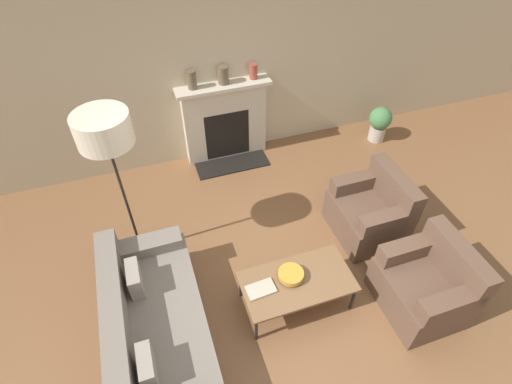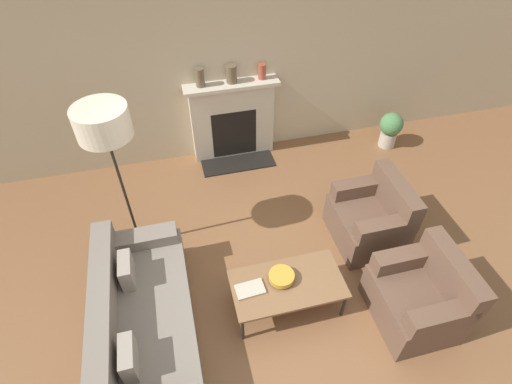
{
  "view_description": "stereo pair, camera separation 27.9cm",
  "coord_description": "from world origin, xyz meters",
  "px_view_note": "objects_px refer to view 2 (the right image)",
  "views": [
    {
      "loc": [
        -1.1,
        -2.0,
        3.82
      ],
      "look_at": [
        0.03,
        1.32,
        0.45
      ],
      "focal_mm": 28.0,
      "sensor_mm": 36.0,
      "label": 1
    },
    {
      "loc": [
        -0.83,
        -2.08,
        3.82
      ],
      "look_at": [
        0.03,
        1.32,
        0.45
      ],
      "focal_mm": 28.0,
      "sensor_mm": 36.0,
      "label": 2
    }
  ],
  "objects_px": {
    "couch": "(142,323)",
    "floor_lamp": "(104,130)",
    "mantel_vase_center_left": "(231,74)",
    "mantel_vase_center_right": "(262,71)",
    "fireplace": "(233,121)",
    "mantel_vase_left": "(200,77)",
    "armchair_near": "(420,297)",
    "bowl": "(282,277)",
    "potted_plant": "(390,128)",
    "armchair_far": "(371,219)",
    "book": "(250,289)",
    "coffee_table": "(288,285)"
  },
  "relations": [
    {
      "from": "couch",
      "to": "floor_lamp",
      "type": "distance_m",
      "value": 1.87
    },
    {
      "from": "mantel_vase_center_left",
      "to": "mantel_vase_center_right",
      "type": "height_order",
      "value": "mantel_vase_center_left"
    },
    {
      "from": "fireplace",
      "to": "mantel_vase_left",
      "type": "height_order",
      "value": "mantel_vase_left"
    },
    {
      "from": "couch",
      "to": "armchair_near",
      "type": "relative_size",
      "value": 2.32
    },
    {
      "from": "bowl",
      "to": "potted_plant",
      "type": "relative_size",
      "value": 0.46
    },
    {
      "from": "armchair_far",
      "to": "mantel_vase_center_right",
      "type": "height_order",
      "value": "mantel_vase_center_right"
    },
    {
      "from": "couch",
      "to": "bowl",
      "type": "distance_m",
      "value": 1.41
    },
    {
      "from": "couch",
      "to": "armchair_far",
      "type": "distance_m",
      "value": 2.77
    },
    {
      "from": "fireplace",
      "to": "potted_plant",
      "type": "relative_size",
      "value": 2.29
    },
    {
      "from": "book",
      "to": "armchair_far",
      "type": "bearing_deg",
      "value": 17.69
    },
    {
      "from": "couch",
      "to": "bowl",
      "type": "height_order",
      "value": "couch"
    },
    {
      "from": "coffee_table",
      "to": "armchair_near",
      "type": "bearing_deg",
      "value": -19.41
    },
    {
      "from": "armchair_far",
      "to": "floor_lamp",
      "type": "height_order",
      "value": "floor_lamp"
    },
    {
      "from": "armchair_near",
      "to": "mantel_vase_left",
      "type": "bearing_deg",
      "value": -152.4
    },
    {
      "from": "fireplace",
      "to": "armchair_near",
      "type": "relative_size",
      "value": 1.53
    },
    {
      "from": "couch",
      "to": "mantel_vase_left",
      "type": "distance_m",
      "value": 3.09
    },
    {
      "from": "armchair_near",
      "to": "book",
      "type": "xyz_separation_m",
      "value": [
        -1.62,
        0.45,
        0.07
      ]
    },
    {
      "from": "armchair_near",
      "to": "potted_plant",
      "type": "bearing_deg",
      "value": 157.61
    },
    {
      "from": "potted_plant",
      "to": "coffee_table",
      "type": "bearing_deg",
      "value": -135.87
    },
    {
      "from": "mantel_vase_left",
      "to": "mantel_vase_center_left",
      "type": "height_order",
      "value": "mantel_vase_left"
    },
    {
      "from": "couch",
      "to": "fireplace",
      "type": "bearing_deg",
      "value": -28.27
    },
    {
      "from": "armchair_far",
      "to": "bowl",
      "type": "xyz_separation_m",
      "value": [
        -1.29,
        -0.59,
        0.11
      ]
    },
    {
      "from": "armchair_far",
      "to": "potted_plant",
      "type": "relative_size",
      "value": 1.5
    },
    {
      "from": "mantel_vase_center_right",
      "to": "armchair_near",
      "type": "bearing_deg",
      "value": -75.66
    },
    {
      "from": "fireplace",
      "to": "mantel_vase_center_left",
      "type": "relative_size",
      "value": 5.45
    },
    {
      "from": "mantel_vase_center_right",
      "to": "mantel_vase_left",
      "type": "bearing_deg",
      "value": 180.0
    },
    {
      "from": "armchair_near",
      "to": "armchair_far",
      "type": "distance_m",
      "value": 1.08
    },
    {
      "from": "mantel_vase_left",
      "to": "bowl",
      "type": "bearing_deg",
      "value": -82.41
    },
    {
      "from": "fireplace",
      "to": "potted_plant",
      "type": "height_order",
      "value": "fireplace"
    },
    {
      "from": "coffee_table",
      "to": "mantel_vase_center_left",
      "type": "relative_size",
      "value": 4.75
    },
    {
      "from": "armchair_near",
      "to": "coffee_table",
      "type": "bearing_deg",
      "value": -109.41
    },
    {
      "from": "mantel_vase_left",
      "to": "potted_plant",
      "type": "xyz_separation_m",
      "value": [
        2.76,
        -0.41,
        -0.98
      ]
    },
    {
      "from": "armchair_near",
      "to": "armchair_far",
      "type": "relative_size",
      "value": 1.0
    },
    {
      "from": "armchair_far",
      "to": "potted_plant",
      "type": "height_order",
      "value": "armchair_far"
    },
    {
      "from": "fireplace",
      "to": "mantel_vase_center_right",
      "type": "height_order",
      "value": "mantel_vase_center_right"
    },
    {
      "from": "mantel_vase_center_right",
      "to": "potted_plant",
      "type": "bearing_deg",
      "value": -11.93
    },
    {
      "from": "couch",
      "to": "mantel_vase_left",
      "type": "bearing_deg",
      "value": -21.12
    },
    {
      "from": "bowl",
      "to": "potted_plant",
      "type": "distance_m",
      "value": 3.29
    },
    {
      "from": "armchair_far",
      "to": "bowl",
      "type": "height_order",
      "value": "armchair_far"
    },
    {
      "from": "armchair_far",
      "to": "potted_plant",
      "type": "xyz_separation_m",
      "value": [
        1.12,
        1.64,
        -0.01
      ]
    },
    {
      "from": "couch",
      "to": "coffee_table",
      "type": "bearing_deg",
      "value": -89.12
    },
    {
      "from": "couch",
      "to": "book",
      "type": "distance_m",
      "value": 1.07
    },
    {
      "from": "armchair_far",
      "to": "couch",
      "type": "bearing_deg",
      "value": -76.02
    },
    {
      "from": "armchair_near",
      "to": "coffee_table",
      "type": "distance_m",
      "value": 1.31
    },
    {
      "from": "armchair_near",
      "to": "mantel_vase_center_right",
      "type": "height_order",
      "value": "mantel_vase_center_right"
    },
    {
      "from": "armchair_near",
      "to": "armchair_far",
      "type": "height_order",
      "value": "same"
    },
    {
      "from": "mantel_vase_left",
      "to": "mantel_vase_center_right",
      "type": "relative_size",
      "value": 1.19
    },
    {
      "from": "book",
      "to": "mantel_vase_center_right",
      "type": "relative_size",
      "value": 1.42
    },
    {
      "from": "armchair_far",
      "to": "mantel_vase_left",
      "type": "xyz_separation_m",
      "value": [
        -1.64,
        2.05,
        0.98
      ]
    },
    {
      "from": "fireplace",
      "to": "mantel_vase_left",
      "type": "relative_size",
      "value": 5.25
    }
  ]
}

